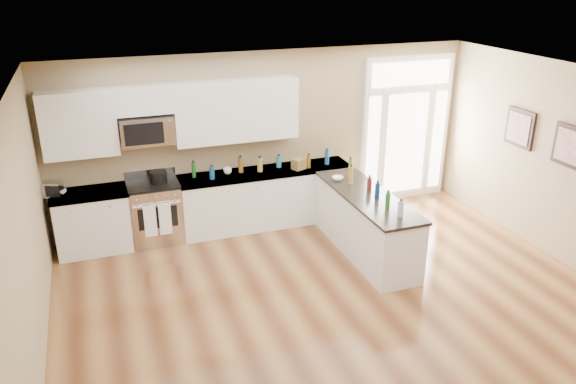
{
  "coord_description": "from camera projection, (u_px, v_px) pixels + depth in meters",
  "views": [
    {
      "loc": [
        -2.68,
        -4.45,
        4.02
      ],
      "look_at": [
        -0.38,
        2.0,
        1.24
      ],
      "focal_mm": 35.0,
      "sensor_mm": 36.0,
      "label": 1
    }
  ],
  "objects": [
    {
      "name": "upper_cabinet_right",
      "position": [
        236.0,
        111.0,
        8.67
      ],
      "size": [
        1.94,
        0.33,
        0.95
      ],
      "primitive_type": "cube",
      "color": "silver",
      "rests_on": "room_shell"
    },
    {
      "name": "wall_art_far",
      "position": [
        570.0,
        147.0,
        7.72
      ],
      "size": [
        0.05,
        0.58,
        0.58
      ],
      "color": "black",
      "rests_on": "room_shell"
    },
    {
      "name": "upper_cabinet_left",
      "position": [
        79.0,
        124.0,
        7.95
      ],
      "size": [
        1.04,
        0.33,
        0.95
      ],
      "primitive_type": "cube",
      "color": "silver",
      "rests_on": "room_shell"
    },
    {
      "name": "upper_cabinet_short",
      "position": [
        144.0,
        100.0,
        8.14
      ],
      "size": [
        0.82,
        0.33,
        0.4
      ],
      "primitive_type": "cube",
      "color": "silver",
      "rests_on": "room_shell"
    },
    {
      "name": "bowl_peninsula",
      "position": [
        338.0,
        178.0,
        8.64
      ],
      "size": [
        0.23,
        0.23,
        0.06
      ],
      "primitive_type": "imported",
      "rotation": [
        0.0,
        0.0,
        0.41
      ],
      "color": "white",
      "rests_on": "peninsula_cabinet"
    },
    {
      "name": "cardboard_box",
      "position": [
        299.0,
        164.0,
        9.09
      ],
      "size": [
        0.26,
        0.23,
        0.17
      ],
      "primitive_type": "cube",
      "rotation": [
        0.0,
        0.0,
        0.43
      ],
      "color": "brown",
      "rests_on": "back_cabinet_right"
    },
    {
      "name": "bowl_left",
      "position": [
        59.0,
        192.0,
        8.11
      ],
      "size": [
        0.21,
        0.21,
        0.05
      ],
      "primitive_type": "imported",
      "rotation": [
        0.0,
        0.0,
        0.01
      ],
      "color": "white",
      "rests_on": "back_cabinet_left"
    },
    {
      "name": "back_cabinet_right",
      "position": [
        266.0,
        199.0,
        9.23
      ],
      "size": [
        2.85,
        0.66,
        0.94
      ],
      "color": "silver",
      "rests_on": "ground"
    },
    {
      "name": "cup_counter",
      "position": [
        228.0,
        171.0,
        8.89
      ],
      "size": [
        0.13,
        0.13,
        0.1
      ],
      "primitive_type": "imported",
      "rotation": [
        0.0,
        0.0,
        0.02
      ],
      "color": "white",
      "rests_on": "back_cabinet_right"
    },
    {
      "name": "counter_bottles",
      "position": [
        307.0,
        174.0,
        8.58
      ],
      "size": [
        2.38,
        2.47,
        0.28
      ],
      "color": "#19591E",
      "rests_on": "back_cabinet_right"
    },
    {
      "name": "back_cabinet_left",
      "position": [
        93.0,
        223.0,
        8.39
      ],
      "size": [
        1.1,
        0.66,
        0.94
      ],
      "color": "silver",
      "rests_on": "ground"
    },
    {
      "name": "ground",
      "position": [
        381.0,
        355.0,
        6.23
      ],
      "size": [
        8.0,
        8.0,
        0.0
      ],
      "primitive_type": "plane",
      "color": "#572F18"
    },
    {
      "name": "toaster_oven",
      "position": [
        53.0,
        189.0,
        8.02
      ],
      "size": [
        0.3,
        0.27,
        0.22
      ],
      "primitive_type": "cube",
      "rotation": [
        0.0,
        0.0,
        -0.33
      ],
      "color": "silver",
      "rests_on": "back_cabinet_left"
    },
    {
      "name": "peninsula_cabinet",
      "position": [
        365.0,
        226.0,
        8.31
      ],
      "size": [
        0.69,
        2.32,
        0.94
      ],
      "color": "silver",
      "rests_on": "ground"
    },
    {
      "name": "microwave",
      "position": [
        147.0,
        130.0,
        8.27
      ],
      "size": [
        0.78,
        0.41,
        0.42
      ],
      "color": "silver",
      "rests_on": "room_shell"
    },
    {
      "name": "room_shell",
      "position": [
        391.0,
        215.0,
        5.59
      ],
      "size": [
        8.0,
        8.0,
        8.0
      ],
      "color": "#9B8662",
      "rests_on": "ground"
    },
    {
      "name": "kitchen_range",
      "position": [
        156.0,
        212.0,
        8.66
      ],
      "size": [
        0.77,
        0.69,
        1.08
      ],
      "color": "silver",
      "rests_on": "ground"
    },
    {
      "name": "entry_door",
      "position": [
        406.0,
        129.0,
        9.98
      ],
      "size": [
        1.7,
        0.1,
        2.6
      ],
      "color": "white",
      "rests_on": "ground"
    },
    {
      "name": "wall_art_near",
      "position": [
        520.0,
        128.0,
        8.59
      ],
      "size": [
        0.05,
        0.58,
        0.58
      ],
      "color": "black",
      "rests_on": "room_shell"
    },
    {
      "name": "stockpot",
      "position": [
        158.0,
        177.0,
        8.48
      ],
      "size": [
        0.29,
        0.29,
        0.2
      ],
      "primitive_type": "cylinder",
      "rotation": [
        0.0,
        0.0,
        0.13
      ],
      "color": "black",
      "rests_on": "kitchen_range"
    }
  ]
}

